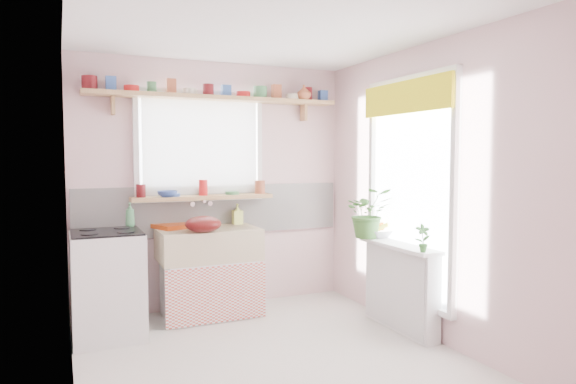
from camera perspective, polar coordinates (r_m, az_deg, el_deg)
name	(u,v)px	position (r m, az deg, el deg)	size (l,w,h in m)	color
room	(304,175)	(4.84, 1.80, 1.89)	(3.20, 3.20, 3.20)	beige
sink_unit	(209,272)	(5.08, -8.76, -8.73)	(0.95, 0.65, 1.11)	white
cooker	(108,284)	(4.68, -19.39, -9.66)	(0.58, 0.58, 0.93)	white
radiator_ledge	(401,286)	(4.74, 12.41, -10.13)	(0.22, 0.95, 0.78)	white
windowsill	(203,197)	(5.16, -9.39, -0.60)	(1.40, 0.22, 0.04)	tan
pine_shelf	(217,98)	(5.20, -7.86, 10.27)	(2.52, 0.24, 0.04)	tan
shelf_crockery	(217,91)	(5.21, -7.87, 11.09)	(2.47, 0.11, 0.12)	#590F14
sill_crockery	(203,190)	(5.15, -9.40, 0.25)	(1.35, 0.11, 0.12)	#590F14
dish_tray	(177,226)	(5.14, -12.20, -3.66)	(0.41, 0.31, 0.04)	#CC4612
colander	(203,224)	(4.79, -9.40, -3.53)	(0.33, 0.33, 0.15)	#510E0E
jade_plant	(368,213)	(4.91, 8.91, -2.29)	(0.43, 0.37, 0.48)	#386829
fruit_bowl	(379,233)	(5.00, 10.04, -4.52)	(0.31, 0.31, 0.07)	silver
herb_pot	(423,238)	(4.28, 14.74, -4.98)	(0.12, 0.08, 0.23)	#326F2C
soap_bottle_sink	(237,214)	(5.29, -5.64, -2.45)	(0.10, 0.10, 0.21)	#E0F16B
sill_cup	(204,190)	(5.21, -9.32, 0.18)	(0.12, 0.12, 0.09)	beige
sill_bowl	(167,194)	(5.01, -13.25, -0.21)	(0.19, 0.19, 0.06)	#2E4796
shelf_vase	(304,92)	(5.49, 1.78, 11.00)	(0.15, 0.15, 0.15)	#AA5934
cooker_bottle	(130,215)	(4.82, -17.16, -2.43)	(0.08, 0.08, 0.22)	#438655
fruit	(379,227)	(5.00, 10.06, -3.82)	(0.20, 0.14, 0.10)	orange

